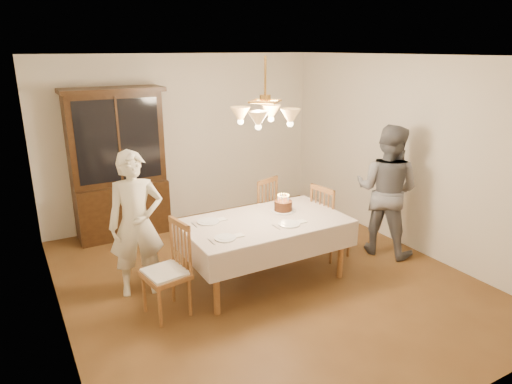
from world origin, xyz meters
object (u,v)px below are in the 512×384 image
dining_table (264,226)px  chair_far_side (258,214)px  birthday_cake (283,206)px  elderly_woman (136,224)px  china_hutch (118,167)px

dining_table → chair_far_side: size_ratio=1.90×
dining_table → birthday_cake: 0.41m
elderly_woman → birthday_cake: bearing=1.0°
chair_far_side → birthday_cake: 0.88m
china_hutch → chair_far_side: (1.57, -1.31, -0.60)m
dining_table → chair_far_side: (0.45, 0.95, -0.24)m
china_hutch → elderly_woman: bearing=-98.0°
elderly_woman → birthday_cake: elderly_woman is taller
dining_table → elderly_woman: bearing=162.2°
china_hutch → birthday_cake: bearing=-54.8°
china_hutch → elderly_woman: 1.84m
birthday_cake → elderly_woman: bearing=170.6°
dining_table → chair_far_side: 1.07m
chair_far_side → elderly_woman: elderly_woman is taller
china_hutch → chair_far_side: bearing=-39.8°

